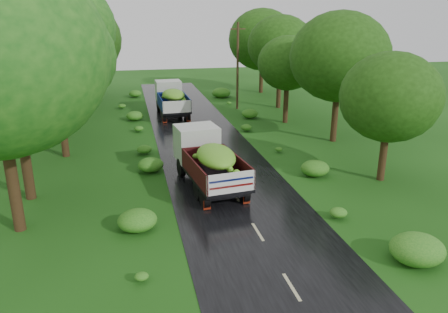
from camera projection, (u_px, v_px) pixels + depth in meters
name	position (u px, v px, depth m)	size (l,w,h in m)	color
ground	(292.00, 287.00, 14.90)	(120.00, 120.00, 0.00)	#16420E
road	(251.00, 222.00, 19.53)	(6.50, 80.00, 0.02)	black
road_lines	(245.00, 212.00, 20.45)	(0.12, 69.60, 0.00)	#BFB78C
truck_near	(207.00, 157.00, 23.19)	(3.15, 6.89, 2.80)	black
truck_far	(171.00, 98.00, 39.12)	(2.53, 6.74, 2.81)	black
utility_pole	(238.00, 65.00, 40.80)	(1.41, 0.26, 8.02)	#382616
trees_left	(49.00, 39.00, 30.77)	(5.90, 34.86, 9.95)	black
trees_right	(297.00, 54.00, 36.78)	(5.75, 31.48, 7.69)	black
shrubs	(213.00, 154.00, 27.75)	(11.90, 44.00, 0.70)	#206A19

